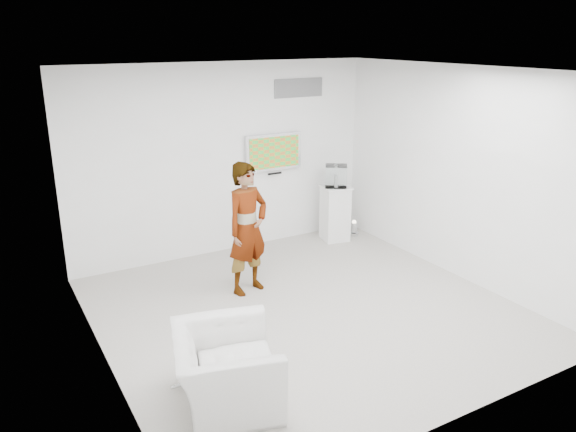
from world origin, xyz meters
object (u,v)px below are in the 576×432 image
object	(u,v)px
pedestal	(335,213)
floor_uplight	(354,228)
tv	(273,152)
armchair	(226,369)
person	(248,228)

from	to	relation	value
pedestal	floor_uplight	size ratio (longest dim) A/B	3.57
tv	pedestal	world-z (taller)	tv
armchair	pedestal	bearing A→B (deg)	-31.31
armchair	pedestal	distance (m)	4.72
person	pedestal	bearing A→B (deg)	10.10
tv	person	distance (m)	2.06
floor_uplight	tv	bearing A→B (deg)	161.54
tv	armchair	distance (m)	4.58
person	armchair	bearing A→B (deg)	-137.43
pedestal	floor_uplight	world-z (taller)	pedestal
person	floor_uplight	xyz separation A→B (m)	(2.59, 1.08, -0.77)
person	floor_uplight	size ratio (longest dim) A/B	6.83
armchair	floor_uplight	size ratio (longest dim) A/B	4.13
tv	person	xyz separation A→B (m)	(-1.23, -1.53, -0.64)
tv	pedestal	xyz separation A→B (m)	(0.95, -0.44, -1.08)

